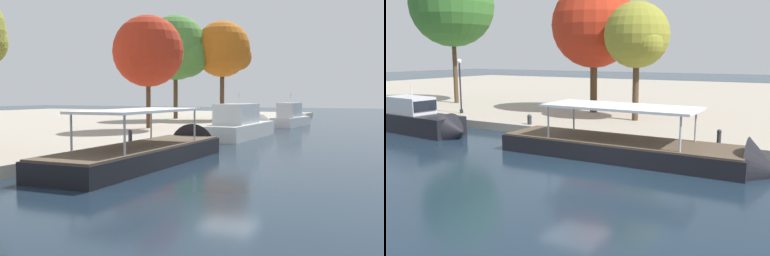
% 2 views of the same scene
% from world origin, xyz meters
% --- Properties ---
extents(ground_plane, '(220.00, 220.00, 0.00)m').
position_xyz_m(ground_plane, '(0.00, 0.00, 0.00)').
color(ground_plane, '#192838').
extents(dock_promenade, '(120.00, 55.00, 0.57)m').
position_xyz_m(dock_promenade, '(0.00, 34.91, 0.28)').
color(dock_promenade, '#A39989').
rests_on(dock_promenade, ground_plane).
extents(motor_yacht_1, '(8.79, 2.91, 3.84)m').
position_xyz_m(motor_yacht_1, '(-14.67, 4.17, 0.76)').
color(motor_yacht_1, black).
rests_on(motor_yacht_1, ground_plane).
extents(tour_boat_2, '(13.92, 3.46, 4.02)m').
position_xyz_m(tour_boat_2, '(1.03, 4.55, 0.29)').
color(tour_boat_2, black).
rests_on(tour_boat_2, ground_plane).
extents(mooring_bollard_0, '(0.31, 0.31, 0.69)m').
position_xyz_m(mooring_bollard_0, '(-8.37, 8.03, 0.93)').
color(mooring_bollard_0, '#2D2D33').
rests_on(mooring_bollard_0, dock_promenade).
extents(mooring_bollard_1, '(0.25, 0.25, 0.80)m').
position_xyz_m(mooring_bollard_1, '(4.18, 7.76, 0.99)').
color(mooring_bollard_1, '#2D2D33').
rests_on(mooring_bollard_1, dock_promenade).
extents(lamp_post, '(0.37, 0.37, 4.35)m').
position_xyz_m(lamp_post, '(-16.55, 9.85, 3.13)').
color(lamp_post, black).
rests_on(lamp_post, dock_promenade).
extents(tree_1, '(6.80, 6.80, 10.41)m').
position_xyz_m(tree_1, '(-7.26, 15.83, 7.40)').
color(tree_1, '#4C3823').
rests_on(tree_1, dock_promenade).
extents(tree_2, '(4.62, 4.62, 8.34)m').
position_xyz_m(tree_2, '(-2.71, 13.32, 6.45)').
color(tree_2, '#4C3823').
rests_on(tree_2, dock_promenade).
extents(tree_4, '(7.94, 7.94, 13.37)m').
position_xyz_m(tree_4, '(-22.53, 15.21, 10.36)').
color(tree_4, '#4C3823').
rests_on(tree_4, dock_promenade).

